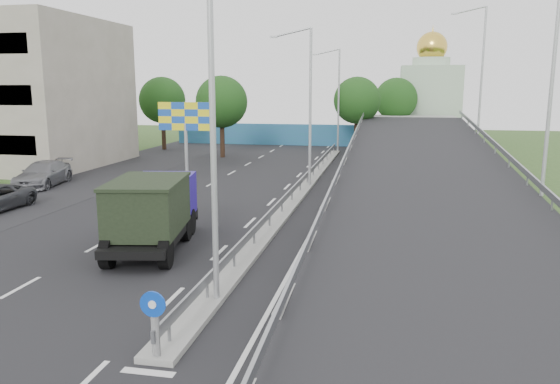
% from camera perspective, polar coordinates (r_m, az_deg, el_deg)
% --- Properties ---
extents(road_surface, '(26.00, 90.00, 0.04)m').
position_cam_1_polar(road_surface, '(31.03, -4.54, -1.33)').
color(road_surface, black).
rests_on(road_surface, ground).
extents(parking_strip, '(8.00, 90.00, 0.05)m').
position_cam_1_polar(parking_strip, '(36.71, -24.47, -0.38)').
color(parking_strip, black).
rests_on(parking_strip, ground).
extents(median, '(1.00, 44.00, 0.20)m').
position_cam_1_polar(median, '(34.20, 2.12, 0.02)').
color(median, gray).
rests_on(median, ground).
extents(overpass_ramp, '(10.00, 50.00, 3.50)m').
position_cam_1_polar(overpass_ramp, '(33.58, 14.89, 2.31)').
color(overpass_ramp, gray).
rests_on(overpass_ramp, ground).
extents(median_guardrail, '(0.09, 44.00, 0.71)m').
position_cam_1_polar(median_guardrail, '(34.09, 2.13, 1.09)').
color(median_guardrail, gray).
rests_on(median_guardrail, median).
extents(sign_bollard, '(0.64, 0.23, 1.67)m').
position_cam_1_polar(sign_bollard, '(13.69, -12.96, -13.27)').
color(sign_bollard, black).
rests_on(sign_bollard, median).
extents(lamp_post_near, '(2.74, 0.18, 10.08)m').
position_cam_1_polar(lamp_post_near, '(16.04, -7.72, 8.08)').
color(lamp_post_near, '#B2B5B7').
rests_on(lamp_post_near, median).
extents(lamp_post_mid, '(2.74, 0.18, 10.08)m').
position_cam_1_polar(lamp_post_mid, '(35.55, 2.89, 9.69)').
color(lamp_post_mid, '#B2B5B7').
rests_on(lamp_post_mid, median).
extents(lamp_post_far, '(2.74, 0.18, 10.08)m').
position_cam_1_polar(lamp_post_far, '(55.41, 5.96, 10.09)').
color(lamp_post_far, '#B2B5B7').
rests_on(lamp_post_far, median).
extents(blue_wall, '(30.00, 0.50, 2.40)m').
position_cam_1_polar(blue_wall, '(62.10, 2.60, 5.97)').
color(blue_wall, teal).
rests_on(blue_wall, ground).
extents(church, '(7.00, 7.00, 13.80)m').
position_cam_1_polar(church, '(69.33, 15.34, 9.52)').
color(church, '#B2CCAD').
rests_on(church, ground).
extents(billboard, '(4.00, 0.24, 5.50)m').
position_cam_1_polar(billboard, '(39.89, -9.87, 7.35)').
color(billboard, '#B2B5B7').
rests_on(billboard, ground).
extents(tree_left_mid, '(4.80, 4.80, 7.60)m').
position_cam_1_polar(tree_left_mid, '(51.51, -6.12, 9.33)').
color(tree_left_mid, black).
rests_on(tree_left_mid, ground).
extents(tree_median_far, '(4.80, 4.80, 7.60)m').
position_cam_1_polar(tree_median_far, '(57.27, 8.05, 9.44)').
color(tree_median_far, black).
rests_on(tree_median_far, ground).
extents(tree_left_far, '(4.80, 4.80, 7.60)m').
position_cam_1_polar(tree_left_far, '(58.98, -12.20, 9.35)').
color(tree_left_far, black).
rests_on(tree_left_far, ground).
extents(tree_ramp_far, '(4.80, 4.80, 7.60)m').
position_cam_1_polar(tree_ramp_far, '(64.18, 12.03, 9.46)').
color(tree_ramp_far, black).
rests_on(tree_ramp_far, ground).
extents(dump_truck, '(3.61, 7.16, 3.01)m').
position_cam_1_polar(dump_truck, '(22.98, -13.07, -1.69)').
color(dump_truck, black).
rests_on(dump_truck, ground).
extents(parked_car_d, '(3.19, 5.91, 1.63)m').
position_cam_1_polar(parked_car_d, '(40.00, -23.52, 1.74)').
color(parked_car_d, slate).
rests_on(parked_car_d, ground).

